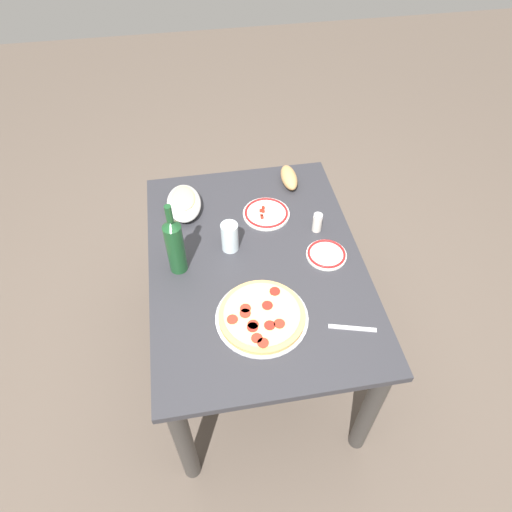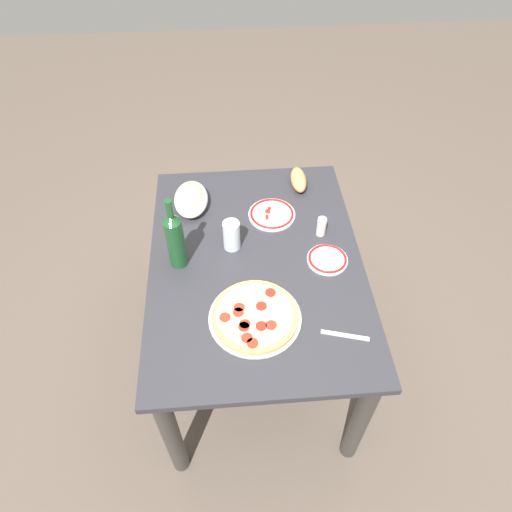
% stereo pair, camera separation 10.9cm
% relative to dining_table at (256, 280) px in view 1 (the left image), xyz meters
% --- Properties ---
extents(ground_plane, '(8.00, 8.00, 0.00)m').
position_rel_dining_table_xyz_m(ground_plane, '(0.00, 0.00, -0.58)').
color(ground_plane, brown).
rests_on(ground_plane, ground).
extents(dining_table, '(1.18, 0.85, 0.71)m').
position_rel_dining_table_xyz_m(dining_table, '(0.00, 0.00, 0.00)').
color(dining_table, '#2D2D33').
rests_on(dining_table, ground).
extents(pepperoni_pizza, '(0.34, 0.34, 0.03)m').
position_rel_dining_table_xyz_m(pepperoni_pizza, '(0.27, -0.03, 0.14)').
color(pepperoni_pizza, '#B7B7BC').
rests_on(pepperoni_pizza, dining_table).
extents(baked_pasta_dish, '(0.24, 0.15, 0.08)m').
position_rel_dining_table_xyz_m(baked_pasta_dish, '(-0.36, -0.26, 0.16)').
color(baked_pasta_dish, white).
rests_on(baked_pasta_dish, dining_table).
extents(wine_bottle, '(0.07, 0.07, 0.33)m').
position_rel_dining_table_xyz_m(wine_bottle, '(-0.02, -0.31, 0.26)').
color(wine_bottle, '#194723').
rests_on(wine_bottle, dining_table).
extents(water_glass, '(0.07, 0.07, 0.13)m').
position_rel_dining_table_xyz_m(water_glass, '(-0.09, -0.09, 0.19)').
color(water_glass, silver).
rests_on(water_glass, dining_table).
extents(side_plate_near, '(0.21, 0.21, 0.02)m').
position_rel_dining_table_xyz_m(side_plate_near, '(-0.26, 0.09, 0.13)').
color(side_plate_near, white).
rests_on(side_plate_near, dining_table).
extents(side_plate_far, '(0.16, 0.16, 0.02)m').
position_rel_dining_table_xyz_m(side_plate_far, '(0.02, 0.29, 0.13)').
color(side_plate_far, white).
rests_on(side_plate_far, dining_table).
extents(bread_loaf, '(0.17, 0.07, 0.06)m').
position_rel_dining_table_xyz_m(bread_loaf, '(-0.46, 0.23, 0.16)').
color(bread_loaf, tan).
rests_on(bread_loaf, dining_table).
extents(spice_shaker, '(0.04, 0.04, 0.09)m').
position_rel_dining_table_xyz_m(spice_shaker, '(-0.13, 0.28, 0.17)').
color(spice_shaker, silver).
rests_on(spice_shaker, dining_table).
extents(fork_right, '(0.06, 0.17, 0.00)m').
position_rel_dining_table_xyz_m(fork_right, '(0.37, 0.28, 0.13)').
color(fork_right, '#B7B7BC').
rests_on(fork_right, dining_table).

